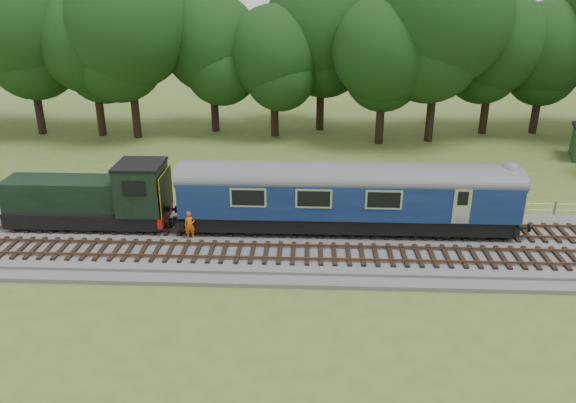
{
  "coord_description": "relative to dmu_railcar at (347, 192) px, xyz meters",
  "views": [
    {
      "loc": [
        -0.59,
        -26.88,
        13.58
      ],
      "look_at": [
        -1.79,
        1.4,
        2.0
      ],
      "focal_mm": 35.0,
      "sensor_mm": 36.0,
      "label": 1
    }
  ],
  "objects": [
    {
      "name": "tree_line",
      "position": [
        -1.41,
        20.6,
        -2.61
      ],
      "size": [
        70.0,
        8.0,
        18.0
      ],
      "primitive_type": null,
      "color": "black",
      "rests_on": "ground"
    },
    {
      "name": "track_north",
      "position": [
        -1.41,
        -0.0,
        -2.19
      ],
      "size": [
        67.2,
        2.4,
        0.21
      ],
      "color": "black",
      "rests_on": "ballast"
    },
    {
      "name": "shunter_loco",
      "position": [
        -13.93,
        0.0,
        -0.63
      ],
      "size": [
        8.92,
        2.6,
        3.38
      ],
      "color": "black",
      "rests_on": "ground"
    },
    {
      "name": "track_south",
      "position": [
        -1.41,
        -3.0,
        -2.19
      ],
      "size": [
        67.2,
        2.4,
        0.21
      ],
      "color": "black",
      "rests_on": "ballast"
    },
    {
      "name": "ground",
      "position": [
        -1.41,
        -1.4,
        -2.61
      ],
      "size": [
        120.0,
        120.0,
        0.0
      ],
      "primitive_type": "plane",
      "color": "#506324",
      "rests_on": "ground"
    },
    {
      "name": "dmu_railcar",
      "position": [
        0.0,
        0.0,
        0.0
      ],
      "size": [
        18.05,
        2.86,
        3.88
      ],
      "color": "black",
      "rests_on": "ground"
    },
    {
      "name": "ballast",
      "position": [
        -1.41,
        -1.4,
        -2.43
      ],
      "size": [
        70.0,
        7.0,
        0.35
      ],
      "primitive_type": "cube",
      "color": "#4C4C4F",
      "rests_on": "ground"
    },
    {
      "name": "fence",
      "position": [
        -1.41,
        3.1,
        -2.61
      ],
      "size": [
        64.0,
        0.12,
        1.0
      ],
      "primitive_type": null,
      "color": "#6B6054",
      "rests_on": "ground"
    },
    {
      "name": "worker",
      "position": [
        -8.37,
        -1.39,
        -1.48
      ],
      "size": [
        0.61,
        0.44,
        1.56
      ],
      "primitive_type": "imported",
      "rotation": [
        0.0,
        0.0,
        0.13
      ],
      "color": "orange",
      "rests_on": "ballast"
    }
  ]
}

